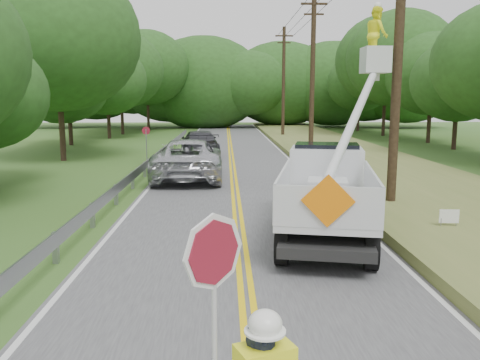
{
  "coord_description": "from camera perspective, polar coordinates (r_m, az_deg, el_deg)",
  "views": [
    {
      "loc": [
        -0.38,
        -6.38,
        3.56
      ],
      "look_at": [
        0.0,
        6.0,
        1.5
      ],
      "focal_mm": 36.5,
      "sensor_mm": 36.0,
      "label": 1
    }
  ],
  "objects": [
    {
      "name": "ground",
      "position": [
        7.32,
        1.53,
        -19.67
      ],
      "size": [
        140.0,
        140.0,
        0.0
      ],
      "primitive_type": "plane",
      "color": "#3F611F",
      "rests_on": "ground"
    },
    {
      "name": "road",
      "position": [
        20.69,
        -0.68,
        -0.44
      ],
      "size": [
        7.2,
        96.0,
        0.03
      ],
      "color": "#464648",
      "rests_on": "ground"
    },
    {
      "name": "guardrail",
      "position": [
        21.81,
        -11.35,
        1.33
      ],
      "size": [
        0.18,
        48.0,
        0.77
      ],
      "color": "gray",
      "rests_on": "ground"
    },
    {
      "name": "utility_poles",
      "position": [
        24.07,
        11.48,
        13.33
      ],
      "size": [
        1.6,
        43.3,
        10.0
      ],
      "color": "black",
      "rests_on": "ground"
    },
    {
      "name": "tall_grass_verge",
      "position": [
        21.98,
        18.17,
        0.04
      ],
      "size": [
        7.0,
        96.0,
        0.3
      ],
      "primitive_type": "cube",
      "color": "#5F6C33",
      "rests_on": "ground"
    },
    {
      "name": "treeline_left",
      "position": [
        38.82,
        -16.96,
        12.74
      ],
      "size": [
        11.03,
        58.32,
        11.3
      ],
      "color": "#332319",
      "rests_on": "ground"
    },
    {
      "name": "treeline_right",
      "position": [
        36.7,
        24.63,
        12.8
      ],
      "size": [
        11.43,
        56.29,
        11.55
      ],
      "color": "#332319",
      "rests_on": "ground"
    },
    {
      "name": "treeline_horizon",
      "position": [
        62.76,
        -0.03,
        11.21
      ],
      "size": [
        56.06,
        14.05,
        11.73
      ],
      "color": "#24471A",
      "rests_on": "ground"
    },
    {
      "name": "bucket_truck",
      "position": [
        13.79,
        10.6,
        0.6
      ],
      "size": [
        4.13,
        6.89,
        6.33
      ],
      "color": "black",
      "rests_on": "road"
    },
    {
      "name": "suv_silver",
      "position": [
        22.01,
        -6.04,
        2.48
      ],
      "size": [
        3.08,
        6.47,
        1.78
      ],
      "primitive_type": "imported",
      "rotation": [
        0.0,
        0.0,
        3.16
      ],
      "color": "#B6B7BD",
      "rests_on": "road"
    },
    {
      "name": "suv_darkgrey",
      "position": [
        30.98,
        -4.75,
        4.32
      ],
      "size": [
        2.86,
        5.68,
        1.58
      ],
      "primitive_type": "imported",
      "rotation": [
        0.0,
        0.0,
        3.26
      ],
      "color": "#33343A",
      "rests_on": "road"
    },
    {
      "name": "stop_sign_permanent",
      "position": [
        26.77,
        -10.9,
        4.56
      ],
      "size": [
        0.45,
        0.06,
        2.11
      ],
      "color": "gray",
      "rests_on": "ground"
    },
    {
      "name": "yard_sign",
      "position": [
        13.8,
        23.24,
        -4.04
      ],
      "size": [
        0.51,
        0.06,
        0.73
      ],
      "color": "white",
      "rests_on": "ground"
    }
  ]
}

